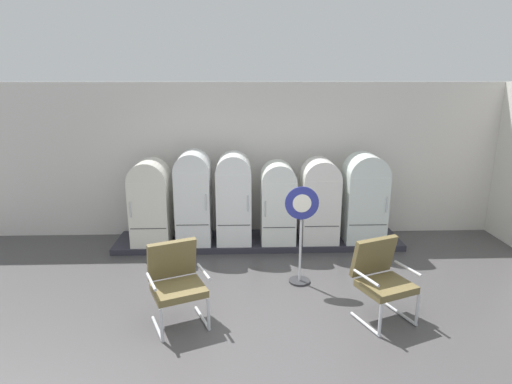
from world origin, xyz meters
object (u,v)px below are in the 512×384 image
object	(u,v)px
refrigerator_4	(320,198)
armchair_left	(176,279)
refrigerator_5	(364,195)
sign_stand	(301,235)
refrigerator_1	(194,195)
refrigerator_0	(151,200)
refrigerator_3	(278,200)
refrigerator_2	(234,195)
armchair_right	(381,275)

from	to	relation	value
refrigerator_4	armchair_left	world-z (taller)	refrigerator_4
refrigerator_5	sign_stand	bearing A→B (deg)	-132.38
refrigerator_4	sign_stand	size ratio (longest dim) A/B	1.00
refrigerator_1	refrigerator_4	distance (m)	2.25
refrigerator_0	sign_stand	distance (m)	2.88
refrigerator_3	sign_stand	size ratio (longest dim) A/B	0.97
refrigerator_5	refrigerator_2	bearing A→B (deg)	179.63
refrigerator_0	armchair_left	distance (m)	2.61
refrigerator_0	armchair_right	distance (m)	4.18
refrigerator_5	refrigerator_3	bearing A→B (deg)	-179.96
refrigerator_2	refrigerator_5	world-z (taller)	refrigerator_2
refrigerator_3	refrigerator_2	bearing A→B (deg)	178.82
refrigerator_2	refrigerator_4	size ratio (longest dim) A/B	1.07
refrigerator_5	armchair_right	size ratio (longest dim) A/B	1.53
armchair_left	armchair_right	xyz separation A→B (m)	(2.58, 0.01, 0.00)
armchair_right	sign_stand	size ratio (longest dim) A/B	0.69
armchair_left	armchair_right	bearing A→B (deg)	0.14
refrigerator_0	armchair_right	size ratio (longest dim) A/B	1.44
refrigerator_1	armchair_right	world-z (taller)	refrigerator_1
armchair_left	refrigerator_3	bearing A→B (deg)	59.07
refrigerator_2	refrigerator_3	bearing A→B (deg)	-1.18
refrigerator_3	refrigerator_5	distance (m)	1.56
sign_stand	refrigerator_4	bearing A→B (deg)	69.89
refrigerator_0	refrigerator_2	world-z (taller)	refrigerator_2
refrigerator_3	refrigerator_0	bearing A→B (deg)	179.82
refrigerator_1	refrigerator_4	world-z (taller)	refrigerator_1
refrigerator_2	sign_stand	size ratio (longest dim) A/B	1.07
armchair_right	refrigerator_0	bearing A→B (deg)	143.89
refrigerator_5	sign_stand	xyz separation A→B (m)	(-1.34, -1.47, -0.18)
refrigerator_5	armchair_right	world-z (taller)	refrigerator_5
refrigerator_2	sign_stand	bearing A→B (deg)	-55.97
refrigerator_3	sign_stand	bearing A→B (deg)	-81.63
refrigerator_1	sign_stand	xyz separation A→B (m)	(1.71, -1.47, -0.22)
refrigerator_2	refrigerator_5	size ratio (longest dim) A/B	1.01
refrigerator_4	armchair_right	bearing A→B (deg)	-81.59
refrigerator_0	armchair_right	bearing A→B (deg)	-36.11
refrigerator_4	sign_stand	xyz separation A→B (m)	(-0.53, -1.45, -0.14)
refrigerator_1	sign_stand	size ratio (longest dim) A/B	1.10
refrigerator_5	armchair_left	size ratio (longest dim) A/B	1.53
refrigerator_0	refrigerator_3	distance (m)	2.26
refrigerator_3	armchair_left	world-z (taller)	refrigerator_3
refrigerator_0	refrigerator_3	size ratio (longest dim) A/B	1.04
refrigerator_5	refrigerator_0	bearing A→B (deg)	179.91
armchair_left	refrigerator_4	bearing A→B (deg)	47.73
refrigerator_5	armchair_left	bearing A→B (deg)	-140.93
refrigerator_3	armchair_left	xyz separation A→B (m)	(-1.47, -2.46, -0.29)
refrigerator_3	refrigerator_5	xyz separation A→B (m)	(1.56, 0.00, 0.07)
refrigerator_4	armchair_left	distance (m)	3.32
refrigerator_1	refrigerator_2	distance (m)	0.71
refrigerator_0	sign_stand	bearing A→B (deg)	-30.78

